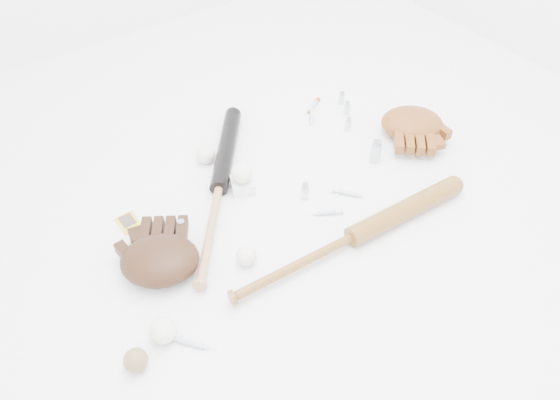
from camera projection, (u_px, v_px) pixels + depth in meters
bat_dark at (219, 187)px, 1.94m from camera, size 0.62×0.75×0.07m
bat_wood at (353, 237)px, 1.77m from camera, size 0.96×0.13×0.07m
glove_dark at (160, 260)px, 1.68m from camera, size 0.40×0.40×0.11m
glove_tan at (412, 123)px, 2.17m from camera, size 0.41×0.41×0.11m
trading_card at (129, 223)px, 1.86m from camera, size 0.07×0.09×0.01m
pedestal at (243, 185)px, 1.96m from camera, size 0.11×0.11×0.04m
baseball_on_pedestal at (242, 173)px, 1.92m from camera, size 0.08×0.08×0.08m
baseball_left at (163, 330)px, 1.52m from camera, size 0.08×0.08×0.08m
baseball_upper at (206, 154)px, 2.06m from camera, size 0.07×0.07×0.07m
baseball_mid at (246, 256)px, 1.72m from camera, size 0.07×0.07×0.07m
baseball_aged at (136, 360)px, 1.46m from camera, size 0.07×0.07×0.07m
syringe_0 at (192, 343)px, 1.53m from camera, size 0.11×0.14×0.02m
syringe_1 at (326, 213)px, 1.88m from camera, size 0.14×0.09×0.02m
syringe_2 at (312, 115)px, 2.28m from camera, size 0.11×0.13×0.02m
syringe_3 at (349, 193)px, 1.95m from camera, size 0.11×0.13×0.02m
syringe_4 at (312, 107)px, 2.32m from camera, size 0.14×0.09×0.02m
vial_0 at (347, 108)px, 2.28m from camera, size 0.02×0.02×0.06m
vial_1 at (348, 124)px, 2.20m from camera, size 0.02×0.02×0.06m
vial_2 at (305, 191)px, 1.92m from camera, size 0.03×0.03×0.07m
vial_3 at (376, 151)px, 2.05m from camera, size 0.04×0.04×0.10m
vial_4 at (182, 229)px, 1.79m from camera, size 0.03×0.03×0.07m
vial_5 at (342, 98)px, 2.33m from camera, size 0.02×0.02×0.06m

